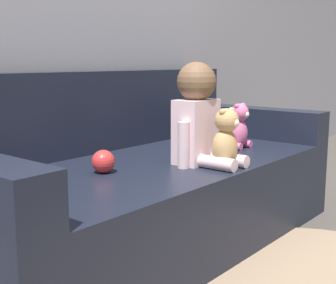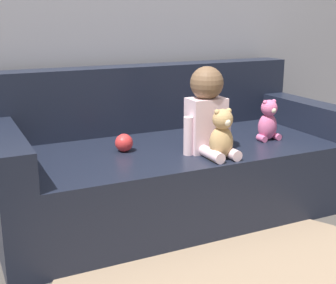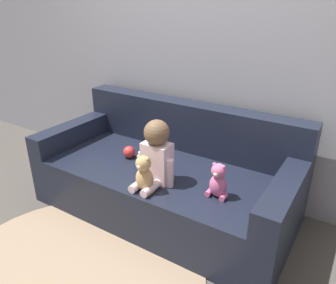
# 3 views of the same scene
# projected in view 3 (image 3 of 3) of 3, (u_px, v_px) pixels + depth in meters

# --- Properties ---
(ground_plane) EXTENTS (12.00, 12.00, 0.00)m
(ground_plane) POSITION_uv_depth(u_px,v_px,m) (164.00, 209.00, 2.68)
(ground_plane) COLOR #4C4742
(wall_back) EXTENTS (8.00, 0.05, 2.60)m
(wall_back) POSITION_uv_depth(u_px,v_px,m) (201.00, 38.00, 2.59)
(wall_back) COLOR #93939E
(wall_back) RESTS_ON ground_plane
(couch) EXTENTS (1.99, 0.94, 0.81)m
(couch) POSITION_uv_depth(u_px,v_px,m) (168.00, 177.00, 2.61)
(couch) COLOR black
(couch) RESTS_ON ground_plane
(person_baby) EXTENTS (0.28, 0.32, 0.45)m
(person_baby) POSITION_uv_depth(u_px,v_px,m) (156.00, 154.00, 2.22)
(person_baby) COLOR silver
(person_baby) RESTS_ON couch
(teddy_bear_brown) EXTENTS (0.15, 0.12, 0.26)m
(teddy_bear_brown) POSITION_uv_depth(u_px,v_px,m) (144.00, 175.00, 2.14)
(teddy_bear_brown) COLOR tan
(teddy_bear_brown) RESTS_ON couch
(plush_toy_side) EXTENTS (0.14, 0.11, 0.24)m
(plush_toy_side) POSITION_uv_depth(u_px,v_px,m) (218.00, 181.00, 2.08)
(plush_toy_side) COLOR #DB6699
(plush_toy_side) RESTS_ON couch
(toy_ball) EXTENTS (0.10, 0.10, 0.10)m
(toy_ball) POSITION_uv_depth(u_px,v_px,m) (129.00, 152.00, 2.63)
(toy_ball) COLOR red
(toy_ball) RESTS_ON couch
(floor_rug) EXTENTS (1.67, 1.67, 0.01)m
(floor_rug) POSITION_uv_depth(u_px,v_px,m) (71.00, 276.00, 2.03)
(floor_rug) COLOR gray
(floor_rug) RESTS_ON ground_plane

